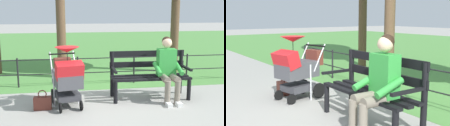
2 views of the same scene
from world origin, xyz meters
The scene contains 7 objects.
ground_plane centered at (0.00, 0.00, 0.00)m, with size 60.00×60.00×0.00m, color #9E9B93.
grass_lawn centered at (0.00, -8.80, 0.00)m, with size 40.00×16.00×0.01m, color #518E42.
park_bench centered at (-0.73, -0.12, 0.53)m, with size 1.61×0.63×0.96m.
person_on_bench centered at (-1.05, 0.11, 0.68)m, with size 0.54×0.74×1.28m.
stroller centered at (0.95, 0.23, 0.59)m, with size 0.66×0.96×1.15m.
handbag centered at (1.41, 0.30, 0.13)m, with size 0.32×0.14×0.37m.
park_fence centered at (0.00, -1.30, 0.42)m, with size 6.99×0.04×0.70m.
Camera 1 is at (0.94, 5.40, 1.82)m, focal length 45.41 mm.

